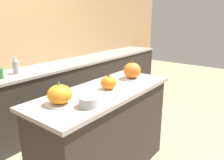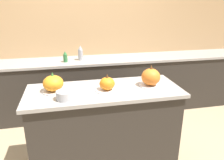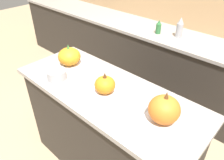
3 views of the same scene
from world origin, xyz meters
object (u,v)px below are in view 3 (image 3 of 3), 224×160
at_px(bottle_tall, 180,28).
at_px(pumpkin_cake_right, 164,110).
at_px(pumpkin_cake_left, 69,57).
at_px(bottle_short, 159,27).
at_px(pumpkin_cake_center, 105,86).
at_px(mixing_bowl, 57,75).

bearing_deg(bottle_tall, pumpkin_cake_right, -65.35).
height_order(pumpkin_cake_left, bottle_short, pumpkin_cake_left).
relative_size(pumpkin_cake_center, bottle_tall, 1.03).
bearing_deg(bottle_tall, bottle_short, -163.46).
height_order(bottle_short, mixing_bowl, bottle_short).
distance_m(pumpkin_cake_left, bottle_short, 1.22).
distance_m(pumpkin_cake_right, bottle_short, 1.52).
bearing_deg(pumpkin_cake_left, pumpkin_cake_center, -9.22).
bearing_deg(pumpkin_cake_right, mixing_bowl, -169.87).
distance_m(bottle_short, mixing_bowl, 1.42).
relative_size(pumpkin_cake_center, mixing_bowl, 1.59).
bearing_deg(bottle_short, pumpkin_cake_left, -95.92).
xyz_separation_m(pumpkin_cake_center, pumpkin_cake_right, (0.46, 0.03, 0.03)).
bearing_deg(pumpkin_cake_center, pumpkin_cake_right, 3.48).
xyz_separation_m(pumpkin_cake_left, pumpkin_cake_center, (0.51, -0.08, -0.02)).
relative_size(pumpkin_cake_left, pumpkin_cake_center, 0.95).
height_order(pumpkin_cake_left, pumpkin_cake_center, pumpkin_cake_left).
bearing_deg(pumpkin_cake_center, bottle_tall, 96.38).
xyz_separation_m(pumpkin_cake_right, mixing_bowl, (-0.87, -0.16, -0.05)).
relative_size(bottle_short, mixing_bowl, 1.10).
xyz_separation_m(pumpkin_cake_right, bottle_short, (-0.84, 1.27, -0.04)).
bearing_deg(mixing_bowl, bottle_tall, 80.24).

